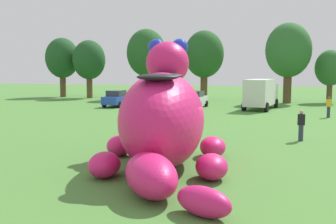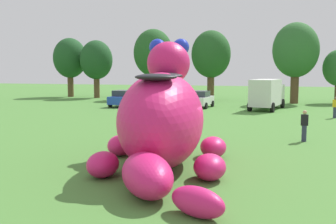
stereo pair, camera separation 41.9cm
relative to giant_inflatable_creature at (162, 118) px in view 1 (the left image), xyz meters
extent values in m
plane|color=#4C8438|center=(0.72, 0.37, -1.95)|extent=(160.00, 160.00, 0.00)
ellipsoid|color=#E01E6B|center=(-0.02, 0.01, -0.06)|extent=(4.43, 7.20, 3.79)
ellipsoid|color=#E01E6B|center=(-0.49, 2.83, 2.24)|extent=(2.33, 2.50, 2.00)
sphere|color=#1E33CC|center=(-1.08, 3.04, 2.99)|extent=(0.80, 0.80, 0.80)
sphere|color=#1E33CC|center=(0.00, 3.22, 2.99)|extent=(0.80, 0.80, 0.80)
ellipsoid|color=black|center=(-0.27, 1.51, 1.68)|extent=(1.69, 1.45, 0.25)
ellipsoid|color=black|center=(-0.02, 0.01, 1.68)|extent=(1.69, 1.45, 0.25)
ellipsoid|color=black|center=(0.26, -1.65, 1.68)|extent=(1.69, 1.45, 0.25)
ellipsoid|color=#E01E6B|center=(-2.40, 1.49, -1.49)|extent=(1.41, 1.79, 0.93)
ellipsoid|color=#E01E6B|center=(1.75, 2.18, -1.49)|extent=(1.41, 1.79, 0.93)
ellipsoid|color=#E01E6B|center=(-1.62, -2.13, -1.49)|extent=(1.41, 1.79, 0.93)
ellipsoid|color=#E01E6B|center=(2.20, -1.50, -1.49)|extent=(1.41, 1.79, 0.93)
ellipsoid|color=#E01E6B|center=(0.62, -3.81, -1.29)|extent=(2.81, 3.38, 1.33)
ellipsoid|color=#E01E6B|center=(2.47, -5.15, -1.55)|extent=(1.91, 1.55, 0.81)
cube|color=#2347B7|center=(-11.25, 24.19, -1.23)|extent=(1.91, 4.18, 0.80)
cube|color=#2D333D|center=(-11.26, 24.04, -0.53)|extent=(1.60, 2.04, 0.60)
cylinder|color=black|center=(-12.04, 25.50, -1.63)|extent=(0.27, 0.65, 0.64)
cylinder|color=black|center=(-10.34, 25.41, -1.63)|extent=(0.27, 0.65, 0.64)
cylinder|color=black|center=(-12.17, 22.96, -1.63)|extent=(0.27, 0.65, 0.64)
cylinder|color=black|center=(-10.47, 22.88, -1.63)|extent=(0.27, 0.65, 0.64)
cube|color=red|center=(-6.81, 24.99, -1.23)|extent=(2.02, 4.22, 0.80)
cube|color=#2D333D|center=(-6.82, 24.84, -0.53)|extent=(1.65, 2.08, 0.60)
cylinder|color=black|center=(-7.56, 26.33, -1.63)|extent=(0.29, 0.66, 0.64)
cylinder|color=black|center=(-5.86, 26.19, -1.63)|extent=(0.29, 0.66, 0.64)
cylinder|color=black|center=(-7.76, 23.79, -1.63)|extent=(0.29, 0.66, 0.64)
cylinder|color=black|center=(-6.06, 23.66, -1.63)|extent=(0.29, 0.66, 0.64)
cube|color=white|center=(-3.05, 25.12, -1.23)|extent=(2.12, 4.25, 0.80)
cube|color=#2D333D|center=(-3.07, 24.98, -0.53)|extent=(1.69, 2.11, 0.60)
cylinder|color=black|center=(-3.77, 26.48, -1.63)|extent=(0.31, 0.66, 0.64)
cylinder|color=black|center=(-2.08, 26.30, -1.63)|extent=(0.31, 0.66, 0.64)
cylinder|color=black|center=(-4.03, 23.95, -1.63)|extent=(0.31, 0.66, 0.64)
cylinder|color=black|center=(-2.34, 23.77, -1.63)|extent=(0.31, 0.66, 0.64)
cube|color=silver|center=(4.03, 27.19, -0.55)|extent=(2.33, 2.17, 1.90)
cube|color=silver|center=(3.37, 24.06, -0.25)|extent=(3.00, 4.93, 2.50)
cylinder|color=black|center=(3.05, 27.40, -1.50)|extent=(0.46, 0.94, 0.90)
cylinder|color=black|center=(5.00, 26.98, -1.50)|extent=(0.46, 0.94, 0.90)
cylinder|color=black|center=(2.01, 22.70, -1.50)|extent=(0.46, 0.94, 0.90)
cylinder|color=black|center=(4.06, 22.27, -1.50)|extent=(0.46, 0.94, 0.90)
cylinder|color=brown|center=(-24.06, 36.41, -0.49)|extent=(0.84, 0.84, 2.93)
ellipsoid|color=#1E4C23|center=(-24.06, 36.41, 3.55)|extent=(4.68, 4.68, 5.62)
cylinder|color=brown|center=(-19.51, 35.38, -0.57)|extent=(0.79, 0.79, 2.76)
ellipsoid|color=#1E4C23|center=(-19.51, 35.38, 3.24)|extent=(4.42, 4.42, 5.30)
cylinder|color=brown|center=(-11.43, 35.60, -0.34)|extent=(0.92, 0.92, 3.23)
ellipsoid|color=#235623|center=(-11.43, 35.60, 4.11)|extent=(5.16, 5.16, 6.19)
cylinder|color=brown|center=(-3.75, 35.46, -0.41)|extent=(0.88, 0.88, 3.09)
ellipsoid|color=#235623|center=(-3.75, 35.46, 3.86)|extent=(4.95, 4.95, 5.94)
cylinder|color=brown|center=(6.35, 33.00, -0.33)|extent=(0.93, 0.93, 3.24)
ellipsoid|color=#2D662D|center=(6.35, 33.00, 4.14)|extent=(5.19, 5.19, 6.23)
cylinder|color=brown|center=(11.17, 34.62, -0.87)|extent=(0.62, 0.62, 2.17)
ellipsoid|color=#2D662D|center=(11.17, 34.62, 2.13)|extent=(3.47, 3.47, 4.17)
cylinder|color=#2D334C|center=(5.91, 7.39, -1.51)|extent=(0.26, 0.26, 0.88)
cube|color=black|center=(5.91, 7.39, -0.77)|extent=(0.38, 0.22, 0.60)
sphere|color=tan|center=(5.91, 7.39, -0.35)|extent=(0.22, 0.22, 0.22)
cylinder|color=#2D334C|center=(-3.00, 14.92, -1.51)|extent=(0.26, 0.26, 0.88)
cube|color=red|center=(-3.00, 14.92, -0.77)|extent=(0.38, 0.22, 0.60)
sphere|color=beige|center=(-3.00, 14.92, -0.35)|extent=(0.22, 0.22, 0.22)
cylinder|color=#2D334C|center=(8.96, 19.17, -1.51)|extent=(0.26, 0.26, 0.88)
cube|color=gold|center=(8.96, 19.17, -0.77)|extent=(0.38, 0.22, 0.60)
sphere|color=brown|center=(8.96, 19.17, -0.35)|extent=(0.22, 0.22, 0.22)
camera|label=1|loc=(4.03, -15.46, 1.96)|focal=42.99mm
camera|label=2|loc=(4.43, -15.36, 1.96)|focal=42.99mm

